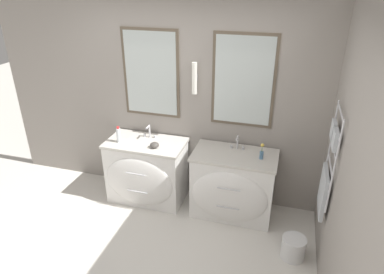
{
  "coord_description": "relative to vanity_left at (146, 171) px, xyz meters",
  "views": [
    {
      "loc": [
        1.23,
        -2.16,
        2.74
      ],
      "look_at": [
        0.25,
        1.15,
        1.08
      ],
      "focal_mm": 32.0,
      "sensor_mm": 36.0,
      "label": 1
    }
  ],
  "objects": [
    {
      "name": "wall_back",
      "position": [
        0.42,
        0.36,
        0.89
      ],
      "size": [
        5.06,
        0.14,
        2.6
      ],
      "color": "gray",
      "rests_on": "ground_plane"
    },
    {
      "name": "wall_right",
      "position": [
        2.17,
        -0.57,
        0.87
      ],
      "size": [
        0.13,
        3.46,
        2.6
      ],
      "color": "gray",
      "rests_on": "ground_plane"
    },
    {
      "name": "vanity_left",
      "position": [
        0.0,
        0.0,
        0.0
      ],
      "size": [
        0.99,
        0.62,
        0.83
      ],
      "color": "white",
      "rests_on": "ground_plane"
    },
    {
      "name": "vanity_right",
      "position": [
        1.13,
        0.0,
        0.0
      ],
      "size": [
        0.99,
        0.62,
        0.83
      ],
      "color": "white",
      "rests_on": "ground_plane"
    },
    {
      "name": "faucet_left",
      "position": [
        -0.0,
        0.17,
        0.49
      ],
      "size": [
        0.17,
        0.11,
        0.17
      ],
      "color": "silver",
      "rests_on": "vanity_left"
    },
    {
      "name": "faucet_right",
      "position": [
        1.13,
        0.17,
        0.49
      ],
      "size": [
        0.17,
        0.11,
        0.17
      ],
      "color": "silver",
      "rests_on": "vanity_right"
    },
    {
      "name": "toiletry_bottle",
      "position": [
        -0.31,
        -0.06,
        0.5
      ],
      "size": [
        0.05,
        0.05,
        0.21
      ],
      "color": "silver",
      "rests_on": "vanity_left"
    },
    {
      "name": "amenity_bowl",
      "position": [
        0.17,
        -0.07,
        0.44
      ],
      "size": [
        0.11,
        0.11,
        0.07
      ],
      "color": "#4C4742",
      "rests_on": "vanity_left"
    },
    {
      "name": "flower_vase",
      "position": [
        1.44,
        0.01,
        0.49
      ],
      "size": [
        0.04,
        0.04,
        0.19
      ],
      "color": "teal",
      "rests_on": "vanity_right"
    },
    {
      "name": "waste_bin",
      "position": [
        1.89,
        -0.54,
        -0.29
      ],
      "size": [
        0.25,
        0.25,
        0.25
      ],
      "color": "silver",
      "rests_on": "ground_plane"
    }
  ]
}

